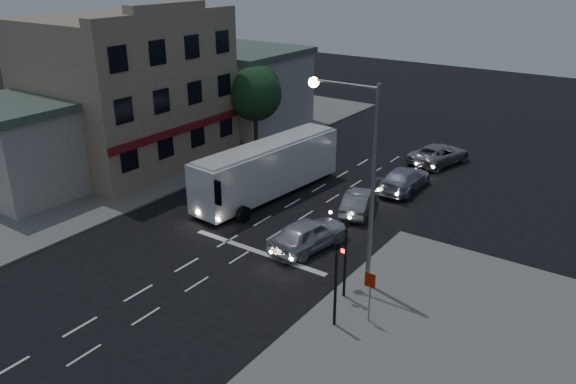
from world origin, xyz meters
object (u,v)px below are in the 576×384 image
Objects in this scene: car_sedan_c at (439,154)px; regulatory_sign at (370,289)px; traffic_signal_main at (345,249)px; car_sedan_a at (359,202)px; tour_bus at (268,168)px; street_tree at (255,92)px; streetlight at (360,163)px; traffic_signal_side at (336,274)px; car_suv at (309,234)px; car_sedan_b at (405,179)px.

regulatory_sign is at bearing 117.67° from car_sedan_c.
traffic_signal_main is 2.14m from regulatory_sign.
regulatory_sign is (5.45, -9.35, 0.93)m from car_sedan_a.
tour_bus is 5.08× the size of regulatory_sign.
tour_bus is at bearing -47.51° from street_tree.
streetlight is 1.45× the size of street_tree.
traffic_signal_main is (9.52, -7.39, 0.59)m from tour_bus.
car_sedan_c is at bearing 100.04° from traffic_signal_side.
tour_bus is 5.97m from car_sedan_a.
traffic_signal_main is (3.74, -3.02, 1.63)m from car_suv.
streetlight is (-1.96, 2.44, 4.14)m from regulatory_sign.
tour_bus reaches higher than car_sedan_c.
street_tree is (-12.78, -4.84, 3.78)m from car_sedan_c.
tour_bus is 1.24× the size of streetlight.
streetlight is at bearing 100.65° from car_sedan_a.
tour_bus is at bearing 143.18° from regulatory_sign.
tour_bus is 12.07m from traffic_signal_main.
traffic_signal_main is 0.46× the size of streetlight.
car_sedan_a is 0.79× the size of car_sedan_c.
tour_bus is at bearing 40.49° from car_sedan_b.
street_tree is (-12.78, 1.12, 3.78)m from car_sedan_b.
car_sedan_c is at bearing 103.24° from regulatory_sign.
car_sedan_b is 5.96m from car_sedan_c.
car_sedan_b is 0.80× the size of street_tree.
streetlight is (9.27, -5.97, 3.91)m from tour_bus.
regulatory_sign reaches higher than car_sedan_c.
tour_bus is 7.32m from car_suv.
traffic_signal_side reaches higher than car_sedan_c.
traffic_signal_side is (3.73, -15.10, 1.71)m from car_sedan_b.
car_sedan_b is 13.38m from street_tree.
car_sedan_a is 11.37m from traffic_signal_side.
car_sedan_c is at bearing 98.92° from streetlight.
street_tree is (-12.06, 5.91, 3.83)m from car_sedan_a.
regulatory_sign is at bearing 107.54° from car_sedan_b.
car_sedan_a is at bearing 14.75° from tour_bus.
streetlight reaches higher than car_suv.
car_suv is 16.08m from car_sedan_c.
car_sedan_b is at bearing -5.02° from street_tree.
streetlight is (-0.26, 1.42, 3.31)m from traffic_signal_main.
car_suv is 1.14× the size of traffic_signal_main.
regulatory_sign is (4.73, -20.10, 0.88)m from car_sedan_c.
tour_bus is 9.68m from street_tree.
tour_bus is at bearing 142.20° from traffic_signal_main.
regulatory_sign reaches higher than car_sedan_a.
street_tree is (-16.51, 16.22, 2.08)m from traffic_signal_side.
traffic_signal_side is 4.84m from streetlight.
tour_bus is 2.27× the size of car_sedan_b.
car_sedan_c is 14.18m from street_tree.
tour_bus is at bearing 137.51° from traffic_signal_side.
car_sedan_b is 14.93m from regulatory_sign.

